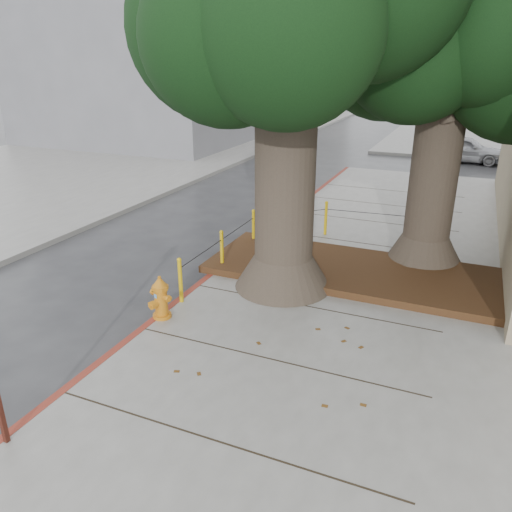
% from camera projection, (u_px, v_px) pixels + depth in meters
% --- Properties ---
extents(ground, '(140.00, 140.00, 0.00)m').
position_uv_depth(ground, '(243.00, 360.00, 8.32)').
color(ground, '#28282B').
rests_on(ground, ground).
extents(sidewalk_opposite, '(14.00, 60.00, 0.15)m').
position_uv_depth(sidewalk_opposite, '(49.00, 170.00, 21.97)').
color(sidewalk_opposite, slate).
rests_on(sidewalk_opposite, ground).
extents(curb_red, '(0.14, 26.00, 0.16)m').
position_uv_depth(curb_red, '(208.00, 279.00, 11.16)').
color(curb_red, maroon).
rests_on(curb_red, ground).
extents(planter_bed, '(6.40, 2.60, 0.16)m').
position_uv_depth(planter_bed, '(351.00, 271.00, 11.23)').
color(planter_bed, black).
rests_on(planter_bed, sidewalk_main).
extents(building_far_grey, '(12.00, 16.00, 12.00)m').
position_uv_depth(building_far_grey, '(169.00, 34.00, 30.38)').
color(building_far_grey, slate).
rests_on(building_far_grey, ground).
extents(building_far_white, '(12.00, 18.00, 15.00)m').
position_uv_depth(building_far_white, '(276.00, 28.00, 50.17)').
color(building_far_white, silver).
rests_on(building_far_white, ground).
extents(tree_near, '(4.50, 3.80, 7.68)m').
position_uv_depth(tree_near, '(309.00, 15.00, 8.71)').
color(tree_near, '#4C3F33').
rests_on(tree_near, sidewalk_main).
extents(tree_far, '(4.50, 3.80, 7.17)m').
position_uv_depth(tree_far, '(470.00, 40.00, 10.03)').
color(tree_far, '#4C3F33').
rests_on(tree_far, sidewalk_main).
extents(bollard_ring, '(3.79, 5.39, 0.95)m').
position_uv_depth(bollard_ring, '(285.00, 236.00, 12.12)').
color(bollard_ring, gold).
rests_on(bollard_ring, sidewalk_main).
extents(fire_hydrant, '(0.44, 0.44, 0.84)m').
position_uv_depth(fire_hydrant, '(161.00, 298.00, 9.23)').
color(fire_hydrant, orange).
rests_on(fire_hydrant, sidewalk_main).
extents(car_silver, '(3.74, 1.70, 1.25)m').
position_uv_depth(car_silver, '(464.00, 149.00, 23.85)').
color(car_silver, '#AEAFB4').
rests_on(car_silver, ground).
extents(car_dark, '(1.82, 4.00, 1.14)m').
position_uv_depth(car_dark, '(227.00, 135.00, 28.55)').
color(car_dark, black).
rests_on(car_dark, ground).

